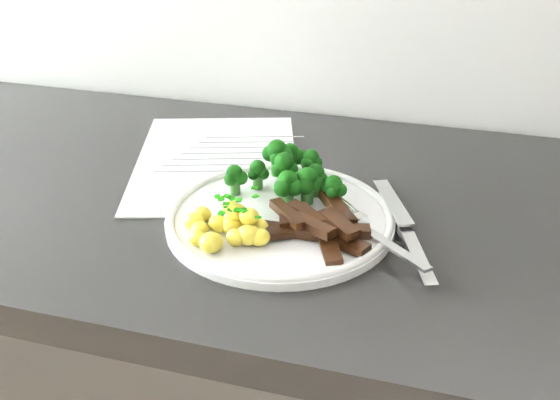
{
  "coord_description": "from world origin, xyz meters",
  "views": [
    {
      "loc": [
        0.21,
        1.02,
        1.23
      ],
      "look_at": [
        0.04,
        1.63,
        0.89
      ],
      "focal_mm": 40.4,
      "sensor_mm": 36.0,
      "label": 1
    }
  ],
  "objects_px": {
    "broccoli": "(291,171)",
    "fork": "(380,236)",
    "plate": "(280,217)",
    "potatoes": "(231,227)",
    "knife": "(409,240)",
    "beef_strips": "(319,226)",
    "recipe_paper": "(217,160)"
  },
  "relations": [
    {
      "from": "plate",
      "to": "broccoli",
      "type": "distance_m",
      "value": 0.07
    },
    {
      "from": "plate",
      "to": "potatoes",
      "type": "bearing_deg",
      "value": -125.12
    },
    {
      "from": "recipe_paper",
      "to": "beef_strips",
      "type": "height_order",
      "value": "beef_strips"
    },
    {
      "from": "fork",
      "to": "knife",
      "type": "xyz_separation_m",
      "value": [
        0.03,
        0.02,
        -0.01
      ]
    },
    {
      "from": "potatoes",
      "to": "fork",
      "type": "relative_size",
      "value": 0.8
    },
    {
      "from": "fork",
      "to": "knife",
      "type": "height_order",
      "value": "fork"
    },
    {
      "from": "beef_strips",
      "to": "broccoli",
      "type": "bearing_deg",
      "value": 122.01
    },
    {
      "from": "knife",
      "to": "recipe_paper",
      "type": "bearing_deg",
      "value": 152.36
    },
    {
      "from": "potatoes",
      "to": "beef_strips",
      "type": "distance_m",
      "value": 0.1
    },
    {
      "from": "broccoli",
      "to": "knife",
      "type": "bearing_deg",
      "value": -24.14
    },
    {
      "from": "potatoes",
      "to": "knife",
      "type": "bearing_deg",
      "value": 13.81
    },
    {
      "from": "broccoli",
      "to": "fork",
      "type": "xyz_separation_m",
      "value": [
        0.12,
        -0.08,
        -0.02
      ]
    },
    {
      "from": "recipe_paper",
      "to": "knife",
      "type": "distance_m",
      "value": 0.32
    },
    {
      "from": "recipe_paper",
      "to": "broccoli",
      "type": "bearing_deg",
      "value": -31.5
    },
    {
      "from": "beef_strips",
      "to": "knife",
      "type": "relative_size",
      "value": 0.62
    },
    {
      "from": "potatoes",
      "to": "knife",
      "type": "xyz_separation_m",
      "value": [
        0.19,
        0.05,
        -0.01
      ]
    },
    {
      "from": "recipe_paper",
      "to": "beef_strips",
      "type": "bearing_deg",
      "value": -42.12
    },
    {
      "from": "recipe_paper",
      "to": "plate",
      "type": "distance_m",
      "value": 0.19
    },
    {
      "from": "potatoes",
      "to": "broccoli",
      "type": "bearing_deg",
      "value": 71.55
    },
    {
      "from": "beef_strips",
      "to": "fork",
      "type": "bearing_deg",
      "value": 1.55
    },
    {
      "from": "broccoli",
      "to": "fork",
      "type": "relative_size",
      "value": 1.16
    },
    {
      "from": "plate",
      "to": "fork",
      "type": "relative_size",
      "value": 2.07
    },
    {
      "from": "beef_strips",
      "to": "fork",
      "type": "relative_size",
      "value": 1.02
    },
    {
      "from": "fork",
      "to": "beef_strips",
      "type": "bearing_deg",
      "value": -178.45
    },
    {
      "from": "plate",
      "to": "potatoes",
      "type": "xyz_separation_m",
      "value": [
        -0.04,
        -0.06,
        0.01
      ]
    },
    {
      "from": "recipe_paper",
      "to": "fork",
      "type": "distance_m",
      "value": 0.3
    },
    {
      "from": "recipe_paper",
      "to": "fork",
      "type": "bearing_deg",
      "value": -33.13
    },
    {
      "from": "recipe_paper",
      "to": "potatoes",
      "type": "xyz_separation_m",
      "value": [
        0.09,
        -0.19,
        0.02
      ]
    },
    {
      "from": "beef_strips",
      "to": "potatoes",
      "type": "bearing_deg",
      "value": -162.92
    },
    {
      "from": "broccoli",
      "to": "potatoes",
      "type": "height_order",
      "value": "broccoli"
    },
    {
      "from": "knife",
      "to": "fork",
      "type": "bearing_deg",
      "value": -151.2
    },
    {
      "from": "plate",
      "to": "potatoes",
      "type": "distance_m",
      "value": 0.07
    }
  ]
}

